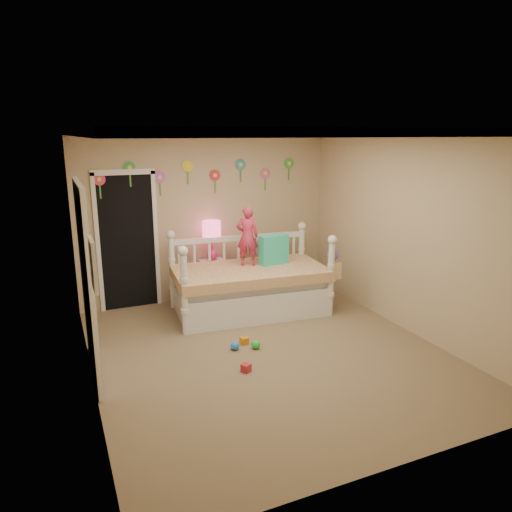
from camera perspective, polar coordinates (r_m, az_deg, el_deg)
name	(u,v)px	position (r m, az deg, el deg)	size (l,w,h in m)	color
floor	(268,352)	(5.86, 1.46, -11.46)	(4.00, 4.50, 0.01)	#7F684C
ceiling	(270,130)	(5.27, 1.65, 14.87)	(4.00, 4.50, 0.01)	white
back_wall	(208,217)	(7.48, -5.76, 4.69)	(4.00, 0.01, 2.60)	tan
left_wall	(83,267)	(4.95, -19.96, -1.22)	(0.01, 4.50, 2.60)	tan
right_wall	(408,233)	(6.50, 17.76, 2.59)	(0.01, 4.50, 2.60)	tan
crown_molding	(270,133)	(5.27, 1.65, 14.54)	(4.00, 4.50, 0.06)	white
daybed	(250,272)	(6.93, -0.77, -1.95)	(2.22, 1.19, 1.20)	white
pillow_turquoise	(274,250)	(7.06, 2.15, 0.75)	(0.44, 0.15, 0.44)	#22AD86
pillow_lime	(273,251)	(7.18, 2.06, 0.64)	(0.37, 0.14, 0.35)	#A1DE43
child	(247,236)	(6.94, -1.04, 2.38)	(0.32, 0.21, 0.88)	#D33054
nightstand	(213,280)	(7.54, -5.20, -2.87)	(0.39, 0.29, 0.64)	white
table_lamp	(212,234)	(7.36, -5.33, 2.59)	(0.28, 0.28, 0.62)	#D51C6B
closet_doorway	(128,241)	(7.24, -15.12, 1.80)	(0.90, 0.04, 2.07)	black
flower_decals	(202,176)	(7.36, -6.53, 9.54)	(3.40, 0.02, 0.50)	#B2668C
mirror_closet	(88,282)	(5.30, -19.53, -2.96)	(0.07, 1.30, 2.10)	white
wall_picture	(93,264)	(4.02, -18.93, -0.96)	(0.05, 0.34, 0.42)	white
hanging_bag	(333,265)	(6.88, 9.25, -1.13)	(0.20, 0.16, 0.36)	beige
toy_scatter	(267,362)	(5.53, 1.33, -12.53)	(0.80, 1.30, 0.11)	#996666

